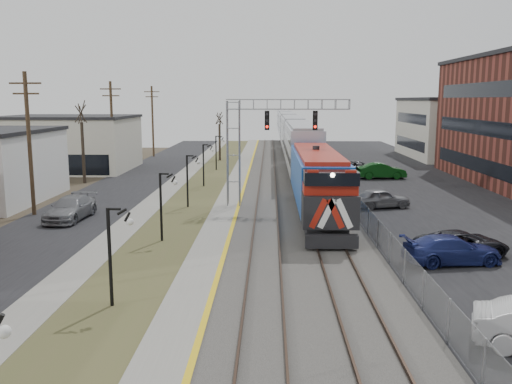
{
  "coord_description": "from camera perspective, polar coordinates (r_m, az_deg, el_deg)",
  "views": [
    {
      "loc": [
        2.22,
        -12.19,
        8.09
      ],
      "look_at": [
        1.39,
        19.94,
        2.6
      ],
      "focal_mm": 38.0,
      "sensor_mm": 36.0,
      "label": 1
    }
  ],
  "objects": [
    {
      "name": "sidewalk",
      "position": [
        48.75,
        -9.45,
        0.05
      ],
      "size": [
        2.0,
        120.0,
        0.08
      ],
      "primitive_type": "cube",
      "color": "gray",
      "rests_on": "ground"
    },
    {
      "name": "parking_lot",
      "position": [
        49.82,
        17.51,
        -0.08
      ],
      "size": [
        16.0,
        120.0,
        0.04
      ],
      "primitive_type": "cube",
      "color": "black",
      "rests_on": "ground"
    },
    {
      "name": "track_near",
      "position": [
        47.83,
        1.19,
        0.29
      ],
      "size": [
        1.58,
        120.0,
        0.15
      ],
      "color": "#2D2119",
      "rests_on": "ballast_bed"
    },
    {
      "name": "track_far",
      "position": [
        47.94,
        5.38,
        0.27
      ],
      "size": [
        1.58,
        120.0,
        0.15
      ],
      "color": "#2D2119",
      "rests_on": "ballast_bed"
    },
    {
      "name": "car_lot_d",
      "position": [
        28.7,
        19.91,
        -5.8
      ],
      "size": [
        5.11,
        2.67,
        1.42
      ],
      "primitive_type": "imported",
      "rotation": [
        0.0,
        0.0,
        1.72
      ],
      "color": "navy",
      "rests_on": "ground"
    },
    {
      "name": "grass_median",
      "position": [
        48.27,
        -5.95,
        0.03
      ],
      "size": [
        4.0,
        120.0,
        0.06
      ],
      "primitive_type": "cube",
      "color": "#4C4E29",
      "rests_on": "ground"
    },
    {
      "name": "platform",
      "position": [
        47.96,
        -2.39,
        0.12
      ],
      "size": [
        2.0,
        120.0,
        0.24
      ],
      "primitive_type": "cube",
      "color": "gray",
      "rests_on": "ground"
    },
    {
      "name": "car_lot_c",
      "position": [
        30.27,
        20.87,
        -5.15
      ],
      "size": [
        5.17,
        3.2,
        1.33
      ],
      "primitive_type": "imported",
      "rotation": [
        0.0,
        0.0,
        1.79
      ],
      "color": "black",
      "rests_on": "ground"
    },
    {
      "name": "car_lot_g",
      "position": [
        60.22,
        10.83,
        2.49
      ],
      "size": [
        5.54,
        3.23,
        1.45
      ],
      "primitive_type": "imported",
      "rotation": [
        0.0,
        0.0,
        1.74
      ],
      "color": "black",
      "rests_on": "ground"
    },
    {
      "name": "fence",
      "position": [
        48.12,
        8.6,
        0.87
      ],
      "size": [
        0.04,
        120.0,
        1.6
      ],
      "primitive_type": "cube",
      "color": "gray",
      "rests_on": "ground"
    },
    {
      "name": "car_lot_f",
      "position": [
        57.4,
        13.08,
        2.15
      ],
      "size": [
        4.98,
        1.96,
        1.61
      ],
      "primitive_type": "imported",
      "rotation": [
        0.0,
        0.0,
        1.62
      ],
      "color": "#0D4412",
      "rests_on": "ground"
    },
    {
      "name": "street_west",
      "position": [
        49.8,
        -14.54,
        0.05
      ],
      "size": [
        7.0,
        120.0,
        0.04
      ],
      "primitive_type": "cube",
      "color": "black",
      "rests_on": "ground"
    },
    {
      "name": "car_street_b",
      "position": [
        38.85,
        -18.95,
        -1.69
      ],
      "size": [
        2.48,
        5.48,
        1.56
      ],
      "primitive_type": "imported",
      "rotation": [
        0.0,
        0.0,
        -0.06
      ],
      "color": "slate",
      "rests_on": "ground"
    },
    {
      "name": "platform_edge",
      "position": [
        47.89,
        -1.34,
        0.26
      ],
      "size": [
        0.24,
        120.0,
        0.01
      ],
      "primitive_type": "cube",
      "color": "gold",
      "rests_on": "platform"
    },
    {
      "name": "bare_trees",
      "position": [
        53.49,
        -14.71,
        3.59
      ],
      "size": [
        12.3,
        42.3,
        5.95
      ],
      "color": "#382D23",
      "rests_on": "ground"
    },
    {
      "name": "train",
      "position": [
        83.96,
        3.73,
        6.15
      ],
      "size": [
        3.0,
        108.65,
        5.33
      ],
      "color": "#1447A5",
      "rests_on": "ground"
    },
    {
      "name": "utility_poles",
      "position": [
        40.89,
        -22.74,
        4.61
      ],
      "size": [
        0.28,
        80.28,
        10.0
      ],
      "color": "#4C3823",
      "rests_on": "ground"
    },
    {
      "name": "lampposts",
      "position": [
        31.69,
        -9.87,
        -1.53
      ],
      "size": [
        0.14,
        62.14,
        4.0
      ],
      "color": "black",
      "rests_on": "ground"
    },
    {
      "name": "signal_gantry",
      "position": [
        40.27,
        0.05,
        6.13
      ],
      "size": [
        9.0,
        1.07,
        8.15
      ],
      "color": "gray",
      "rests_on": "ground"
    },
    {
      "name": "ballast_bed",
      "position": [
        47.89,
        3.59,
        0.07
      ],
      "size": [
        8.0,
        120.0,
        0.2
      ],
      "primitive_type": "cube",
      "color": "#595651",
      "rests_on": "ground"
    },
    {
      "name": "car_lot_e",
      "position": [
        41.81,
        13.02,
        -0.69
      ],
      "size": [
        4.61,
        2.7,
        1.47
      ],
      "primitive_type": "imported",
      "rotation": [
        0.0,
        0.0,
        1.81
      ],
      "color": "slate",
      "rests_on": "ground"
    }
  ]
}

